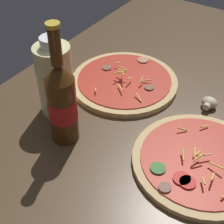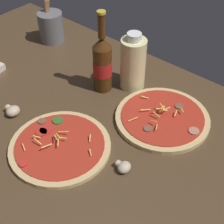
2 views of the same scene
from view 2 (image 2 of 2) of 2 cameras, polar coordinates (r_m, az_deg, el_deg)
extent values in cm
cube|color=#4C3823|center=(106.97, -4.96, -2.20)|extent=(160.00, 90.00, 2.50)
cylinder|color=tan|center=(98.87, -8.63, -5.70)|extent=(28.94, 28.94, 1.25)
cylinder|color=#B22D1E|center=(98.30, -8.67, -5.39)|extent=(25.47, 25.47, 0.30)
cylinder|color=brown|center=(105.66, -11.59, -1.50)|extent=(2.56, 2.56, 0.40)
cylinder|color=red|center=(102.64, -10.98, -2.97)|extent=(3.58, 3.58, 0.40)
cylinder|color=red|center=(95.16, -14.52, -8.32)|extent=(2.45, 2.45, 0.40)
cylinder|color=#336628|center=(105.00, -9.00, -1.42)|extent=(3.24, 3.24, 0.40)
cylinder|color=red|center=(102.22, -11.65, -3.32)|extent=(3.39, 3.39, 0.40)
cylinder|color=#EFCC56|center=(98.73, -14.48, -5.69)|extent=(2.51, 1.44, 0.57)
cylinder|color=#EFCC56|center=(97.06, -8.95, -4.89)|extent=(2.63, 2.68, 0.60)
cylinder|color=#EFCC56|center=(97.74, -8.89, -3.99)|extent=(2.41, 1.06, 0.46)
cylinder|color=#EFCC56|center=(97.89, -8.06, -4.31)|extent=(1.89, 1.05, 0.48)
cylinder|color=#EFCC56|center=(99.85, -8.09, -3.27)|extent=(2.87, 1.86, 1.04)
cylinder|color=#EFCC56|center=(98.22, -12.22, -4.82)|extent=(2.83, 0.67, 1.15)
cylinder|color=#EFCC56|center=(94.43, -3.62, -6.75)|extent=(1.98, 1.60, 0.74)
cylinder|color=#EFCC56|center=(97.93, -9.39, -4.11)|extent=(2.70, 1.69, 1.16)
cylinder|color=#EFCC56|center=(97.92, -3.70, -4.38)|extent=(1.69, 2.10, 1.14)
cylinder|color=#EFCC56|center=(96.53, -10.84, -5.57)|extent=(0.94, 3.37, 0.99)
cylinder|color=#EFCC56|center=(99.80, -12.38, -4.03)|extent=(2.00, 1.57, 0.87)
cylinder|color=tan|center=(107.07, 8.35, -1.04)|extent=(29.09, 29.09, 1.49)
cylinder|color=#B22D1E|center=(106.47, 8.40, -0.69)|extent=(25.60, 25.60, 0.30)
cylinder|color=brown|center=(101.38, 5.98, -2.79)|extent=(2.55, 2.55, 0.40)
cylinder|color=#B7755B|center=(102.99, 13.45, -3.09)|extent=(3.16, 3.16, 0.40)
cylinder|color=brown|center=(110.28, 11.08, 0.91)|extent=(2.62, 2.62, 0.40)
cylinder|color=#EFCC56|center=(105.96, 8.36, 0.76)|extent=(0.86, 2.96, 1.19)
cylinder|color=#EFCC56|center=(111.63, 5.49, 2.45)|extent=(2.24, 1.86, 1.19)
cylinder|color=#EFCC56|center=(107.26, 11.61, 0.28)|extent=(1.70, 1.37, 0.58)
cylinder|color=#EFCC56|center=(106.40, 10.53, -0.22)|extent=(1.06, 2.41, 0.87)
cylinder|color=#EFCC56|center=(106.52, 5.58, 0.37)|extent=(2.33, 2.83, 0.72)
cylinder|color=#EFCC56|center=(101.94, 7.00, -1.55)|extent=(2.12, 0.47, 1.00)
cylinder|color=#EFCC56|center=(106.08, 9.19, 0.58)|extent=(0.98, 1.92, 0.51)
cylinder|color=#EFCC56|center=(104.37, 7.41, -0.42)|extent=(2.46, 0.39, 1.04)
cylinder|color=#EFCC56|center=(103.40, 3.51, -1.20)|extent=(1.95, 2.90, 1.11)
cylinder|color=#EFCC56|center=(104.84, 8.57, 0.57)|extent=(1.12, 2.19, 0.81)
cylinder|color=#EFCC56|center=(106.15, 8.28, 1.05)|extent=(2.13, 1.03, 0.65)
cylinder|color=#EFCC56|center=(105.19, 8.05, 0.50)|extent=(2.28, 2.44, 1.00)
cylinder|color=#EFCC56|center=(105.48, 8.71, 0.28)|extent=(1.74, 1.39, 0.51)
cylinder|color=#EFCC56|center=(101.40, 7.40, -2.50)|extent=(1.68, 2.67, 0.93)
cylinder|color=#47280F|center=(114.21, -1.59, 7.22)|extent=(6.27, 6.27, 16.04)
cone|color=#47280F|center=(108.97, -1.69, 11.46)|extent=(6.27, 6.27, 3.54)
cylinder|color=#47280F|center=(106.21, -1.75, 14.12)|extent=(2.38, 2.38, 7.86)
cylinder|color=gold|center=(104.27, -1.80, 16.23)|extent=(2.74, 2.74, 0.80)
cylinder|color=red|center=(114.03, -1.59, 7.35)|extent=(6.34, 6.34, 5.13)
cylinder|color=beige|center=(115.48, 3.31, 8.09)|extent=(8.55, 8.55, 17.68)
cylinder|color=white|center=(110.25, 3.51, 12.44)|extent=(4.70, 4.70, 2.41)
cylinder|color=beige|center=(92.55, 1.26, -8.68)|extent=(1.78, 1.78, 1.78)
ellipsoid|color=#C6B293|center=(91.93, 2.04, -9.17)|extent=(3.37, 3.96, 2.78)
cylinder|color=beige|center=(112.77, -16.70, 0.55)|extent=(2.06, 2.06, 2.06)
ellipsoid|color=#C6B293|center=(111.52, -16.14, 0.14)|extent=(3.89, 4.58, 3.21)
cylinder|color=slate|center=(145.19, -10.10, 13.74)|extent=(9.95, 9.95, 12.02)
cylinder|color=olive|center=(144.02, -10.96, 15.79)|extent=(1.48, 2.30, 13.19)
cylinder|color=olive|center=(143.95, -10.82, 15.46)|extent=(1.77, 2.76, 11.69)
cylinder|color=olive|center=(144.58, -10.61, 15.62)|extent=(1.96, 2.94, 11.72)
camera|label=1|loc=(1.10, -37.42, 25.57)|focal=55.00mm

